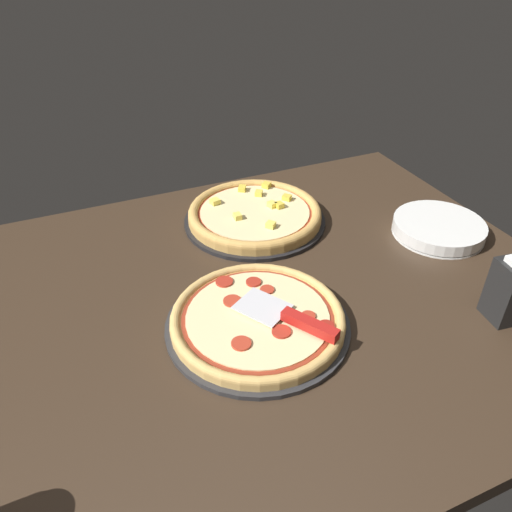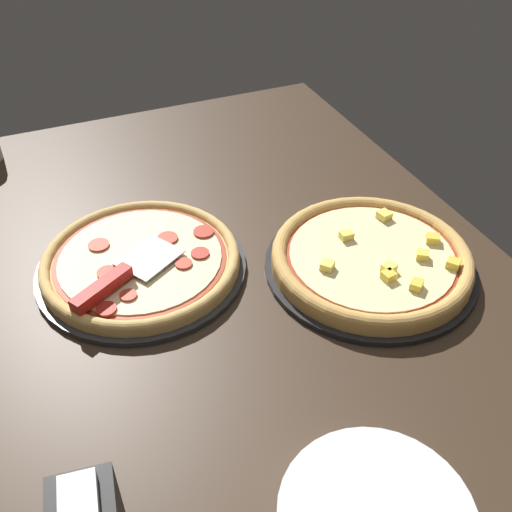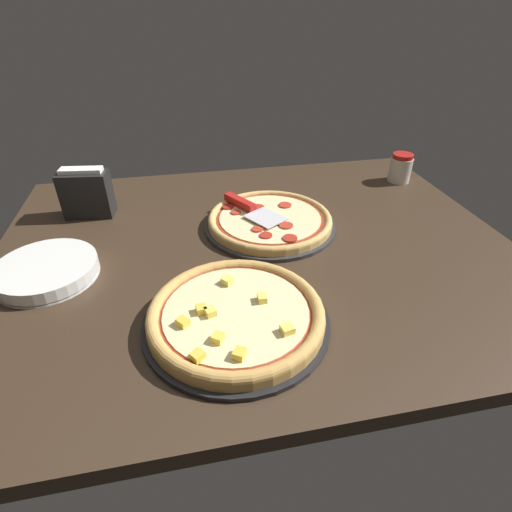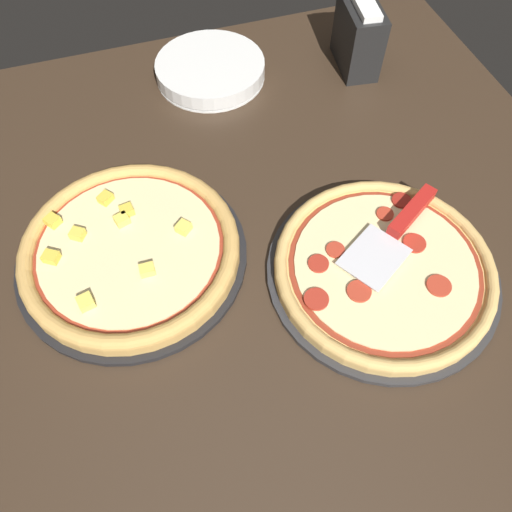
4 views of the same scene
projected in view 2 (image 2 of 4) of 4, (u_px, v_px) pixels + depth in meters
The scene contains 6 objects.
ground_plane at pixel (201, 284), 102.48cm from camera, with size 129.47×103.58×3.60cm, color #38281C.
pizza_pan_front at pixel (142, 268), 102.18cm from camera, with size 35.62×35.62×1.00cm, color #2D2D30.
pizza_front at pixel (141, 260), 101.08cm from camera, with size 33.48×33.48×2.45cm.
pizza_pan_back at pixel (370, 267), 102.42cm from camera, with size 36.07×36.07×1.00cm, color black.
pizza_back at pixel (371, 258), 101.11cm from camera, with size 33.90×33.90×3.64cm.
serving_spatula at pixel (115, 280), 94.27cm from camera, with size 15.07×20.36×2.00cm.
Camera 2 is at (73.78, -21.20, 66.89)cm, focal length 42.00 mm.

